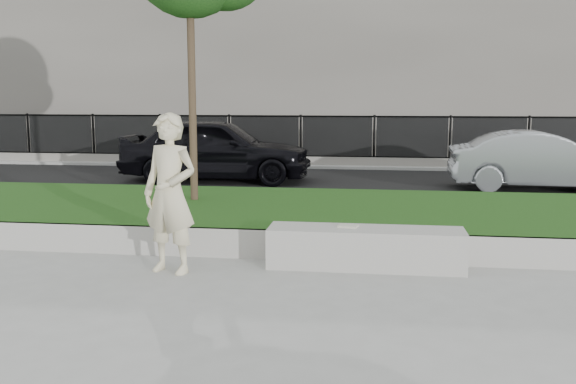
# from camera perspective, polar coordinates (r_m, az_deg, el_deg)

# --- Properties ---
(ground) EXTENTS (90.00, 90.00, 0.00)m
(ground) POSITION_cam_1_polar(r_m,az_deg,el_deg) (7.74, -5.29, -7.78)
(ground) COLOR gray
(ground) RESTS_ON ground
(grass_bank) EXTENTS (34.00, 4.00, 0.40)m
(grass_bank) POSITION_cam_1_polar(r_m,az_deg,el_deg) (10.55, -1.56, -2.22)
(grass_bank) COLOR #17360D
(grass_bank) RESTS_ON ground
(grass_kerb) EXTENTS (34.00, 0.08, 0.40)m
(grass_kerb) POSITION_cam_1_polar(r_m,az_deg,el_deg) (8.67, -3.72, -4.61)
(grass_kerb) COLOR #9D9A93
(grass_kerb) RESTS_ON ground
(street) EXTENTS (34.00, 7.00, 0.04)m
(street) POSITION_cam_1_polar(r_m,az_deg,el_deg) (15.96, 1.74, 0.79)
(street) COLOR black
(street) RESTS_ON ground
(far_pavement) EXTENTS (34.00, 3.00, 0.12)m
(far_pavement) POSITION_cam_1_polar(r_m,az_deg,el_deg) (20.40, 3.14, 2.58)
(far_pavement) COLOR gray
(far_pavement) RESTS_ON ground
(iron_fence) EXTENTS (32.00, 0.30, 1.50)m
(iron_fence) POSITION_cam_1_polar(r_m,az_deg,el_deg) (19.37, 2.89, 3.70)
(iron_fence) COLOR slate
(iron_fence) RESTS_ON far_pavement
(building_facade) EXTENTS (34.00, 10.00, 10.00)m
(building_facade) POSITION_cam_1_polar(r_m,az_deg,el_deg) (27.42, 4.53, 14.43)
(building_facade) COLOR #615B55
(building_facade) RESTS_ON ground
(stone_bench) EXTENTS (2.48, 0.62, 0.51)m
(stone_bench) POSITION_cam_1_polar(r_m,az_deg,el_deg) (8.25, 6.90, -4.95)
(stone_bench) COLOR #9D9A93
(stone_bench) RESTS_ON ground
(man) EXTENTS (0.82, 0.65, 1.97)m
(man) POSITION_cam_1_polar(r_m,az_deg,el_deg) (7.97, -10.44, -0.14)
(man) COLOR beige
(man) RESTS_ON ground
(book) EXTENTS (0.27, 0.22, 0.03)m
(book) POSITION_cam_1_polar(r_m,az_deg,el_deg) (8.25, 5.39, -3.03)
(book) COLOR beige
(book) RESTS_ON stone_bench
(car_dark) EXTENTS (4.80, 2.05, 1.62)m
(car_dark) POSITION_cam_1_polar(r_m,az_deg,el_deg) (16.22, -6.38, 3.81)
(car_dark) COLOR black
(car_dark) RESTS_ON street
(car_silver) EXTENTS (4.10, 1.50, 1.34)m
(car_silver) POSITION_cam_1_polar(r_m,az_deg,el_deg) (15.68, 21.59, 2.60)
(car_silver) COLOR gray
(car_silver) RESTS_ON street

